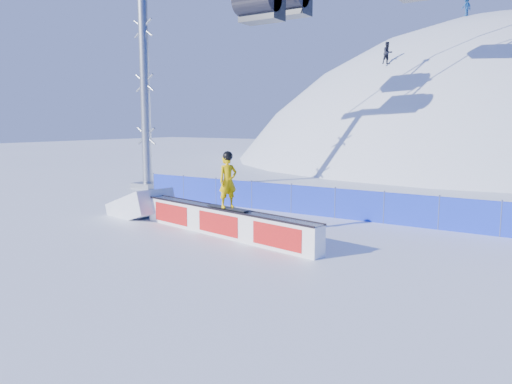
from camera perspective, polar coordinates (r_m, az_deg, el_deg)
The scene contains 7 objects.
ground at distance 15.83m, azimuth 5.49°, elevation -5.94°, with size 160.00×160.00×0.00m, color white.
snow_hill at distance 60.14m, azimuth 25.01°, elevation -14.02°, with size 64.00×64.00×64.00m.
safety_fence at distance 19.72m, azimuth 11.67°, elevation -1.50°, with size 22.05×0.05×1.30m.
rail_box at distance 16.78m, azimuth -3.71°, elevation -3.45°, with size 8.03×2.10×0.97m.
snow_ramp at distance 20.84m, azimuth -13.00°, elevation -2.72°, with size 2.53×1.69×0.95m, color white, non-canonical shape.
snowboarder at distance 16.39m, azimuth -3.23°, elevation 1.33°, with size 1.85×0.76×1.90m.
distant_skiers at distance 44.74m, azimuth 26.46°, elevation 16.92°, with size 16.17×12.31×6.72m.
Camera 1 is at (7.18, -13.59, 3.81)m, focal length 35.00 mm.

